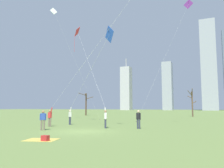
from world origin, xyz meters
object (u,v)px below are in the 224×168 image
distant_kite_low_near_trees_purple (185,11)px  bare_tree_center (86,103)px  kite_flyer_foreground_right_blue (79,97)px  bystander_strolling_midfield (139,118)px  bare_tree_right_of_center (192,102)px  distant_kite_drifting_left_white (58,21)px  picnic_spot (44,139)px  kite_flyer_midfield_left_teal (64,97)px  kite_flyer_midfield_right_red (96,88)px  bystander_watching_nearby (43,119)px

distant_kite_low_near_trees_purple → bare_tree_center: bearing=145.8°
kite_flyer_foreground_right_blue → bystander_strolling_midfield: (6.71, -1.13, -2.04)m
bystander_strolling_midfield → bare_tree_right_of_center: (3.04, 29.76, 2.10)m
distant_kite_drifting_left_white → picnic_spot: distant_kite_drifting_left_white is taller
kite_flyer_midfield_left_teal → bystander_strolling_midfield: 7.46m
kite_flyer_midfield_left_teal → kite_flyer_foreground_right_blue: bearing=79.1°
kite_flyer_foreground_right_blue → bare_tree_right_of_center: size_ratio=1.64×
picnic_spot → kite_flyer_foreground_right_blue: bearing=110.1°
kite_flyer_midfield_left_teal → kite_flyer_midfield_right_red: 3.24m
distant_kite_low_near_trees_purple → bystander_watching_nearby: bearing=-123.2°
picnic_spot → bare_tree_right_of_center: 39.17m
bystander_strolling_midfield → picnic_spot: (-3.07, -8.82, -0.81)m
bystander_watching_nearby → bystander_strolling_midfield: size_ratio=1.00×
kite_flyer_foreground_right_blue → bare_tree_right_of_center: bearing=71.2°
picnic_spot → bare_tree_center: bare_tree_center is taller
distant_kite_low_near_trees_purple → bare_tree_center: distant_kite_low_near_trees_purple is taller
kite_flyer_foreground_right_blue → kite_flyer_midfield_right_red: bearing=-6.6°
distant_kite_low_near_trees_purple → kite_flyer_midfield_left_teal: bearing=-130.0°
distant_kite_drifting_left_white → bare_tree_right_of_center: 30.59m
bystander_watching_nearby → bystander_strolling_midfield: same height
distant_kite_low_near_trees_purple → bystander_strolling_midfield: bearing=-106.6°
bystander_watching_nearby → bare_tree_right_of_center: (9.95, 34.00, 2.10)m
bystander_watching_nearby → distant_kite_drifting_left_white: bearing=122.3°
kite_flyer_midfield_left_teal → picnic_spot: bearing=-62.6°
kite_flyer_midfield_right_red → bare_tree_center: (-16.16, 27.20, -0.79)m
kite_flyer_midfield_left_teal → bystander_watching_nearby: kite_flyer_midfield_left_teal is taller
kite_flyer_midfield_right_red → bare_tree_right_of_center: kite_flyer_midfield_right_red is taller
kite_flyer_midfield_right_red → bystander_watching_nearby: size_ratio=7.66×
bare_tree_center → kite_flyer_midfield_left_teal: bearing=-64.8°
bystander_watching_nearby → distant_kite_low_near_trees_purple: distant_kite_low_near_trees_purple is taller
kite_flyer_midfield_left_teal → bare_tree_center: kite_flyer_midfield_left_teal is taller
kite_flyer_midfield_left_teal → bystander_watching_nearby: (0.21, -3.23, -1.99)m
kite_flyer_midfield_right_red → picnic_spot: (1.59, -9.72, -3.69)m
bystander_strolling_midfield → bare_tree_center: bare_tree_center is taller
picnic_spot → bare_tree_center: (-17.75, 36.92, 2.89)m
kite_flyer_midfield_right_red → kite_flyer_midfield_left_teal: bearing=-142.3°
kite_flyer_foreground_right_blue → kite_flyer_midfield_left_teal: (-0.41, -2.14, -0.05)m
bare_tree_right_of_center → bystander_strolling_midfield: bearing=-95.8°
kite_flyer_midfield_left_teal → bare_tree_right_of_center: size_ratio=3.09×
bystander_strolling_midfield → distant_kite_low_near_trees_purple: bearing=73.4°
kite_flyer_midfield_left_teal → bystander_strolling_midfield: bearing=8.1°
kite_flyer_midfield_right_red → bare_tree_right_of_center: 29.88m
bystander_watching_nearby → bare_tree_center: bare_tree_center is taller
kite_flyer_foreground_right_blue → bystander_strolling_midfield: 7.10m
kite_flyer_foreground_right_blue → kite_flyer_midfield_left_teal: size_ratio=0.53×
kite_flyer_foreground_right_blue → picnic_spot: bearing=-69.9°
distant_kite_drifting_left_white → bare_tree_right_of_center: distant_kite_drifting_left_white is taller
bystander_strolling_midfield → bare_tree_right_of_center: 29.99m
kite_flyer_midfield_left_teal → bare_tree_right_of_center: kite_flyer_midfield_left_teal is taller
bystander_strolling_midfield → kite_flyer_foreground_right_blue: bearing=170.4°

